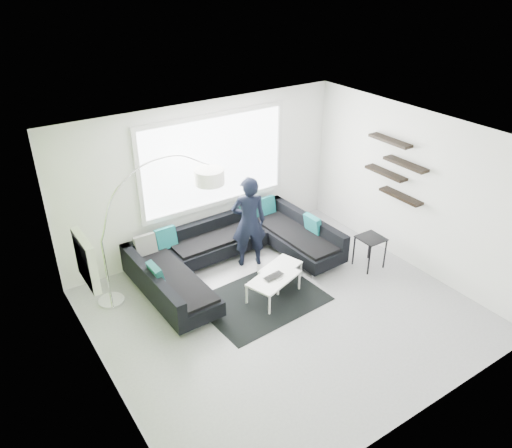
{
  "coord_description": "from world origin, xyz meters",
  "views": [
    {
      "loc": [
        -3.83,
        -4.96,
        4.98
      ],
      "look_at": [
        0.07,
        0.9,
        1.15
      ],
      "focal_mm": 35.0,
      "sensor_mm": 36.0,
      "label": 1
    }
  ],
  "objects": [
    {
      "name": "laptop",
      "position": [
        0.11,
        0.39,
        0.39
      ],
      "size": [
        0.41,
        0.32,
        0.03
      ],
      "primitive_type": "imported",
      "rotation": [
        0.0,
        0.0,
        0.13
      ],
      "color": "black",
      "rests_on": "coffee_table"
    },
    {
      "name": "coffee_table",
      "position": [
        0.27,
        0.56,
        0.19
      ],
      "size": [
        1.29,
        0.99,
        0.37
      ],
      "primitive_type": "cube",
      "rotation": [
        0.0,
        0.0,
        0.32
      ],
      "color": "white",
      "rests_on": "ground"
    },
    {
      "name": "rug",
      "position": [
        -0.12,
        0.45,
        0.01
      ],
      "size": [
        2.02,
        1.53,
        0.01
      ],
      "primitive_type": "cube",
      "rotation": [
        0.0,
        0.0,
        0.06
      ],
      "color": "black",
      "rests_on": "ground"
    },
    {
      "name": "sectional_sofa",
      "position": [
        -0.01,
        1.4,
        0.32
      ],
      "size": [
        3.47,
        2.22,
        0.73
      ],
      "rotation": [
        0.0,
        0.0,
        0.03
      ],
      "color": "black",
      "rests_on": "ground"
    },
    {
      "name": "person",
      "position": [
        0.31,
        1.5,
        0.85
      ],
      "size": [
        0.9,
        0.83,
        1.7
      ],
      "primitive_type": "imported",
      "rotation": [
        0.0,
        0.0,
        2.76
      ],
      "color": "black",
      "rests_on": "ground"
    },
    {
      "name": "arc_lamp",
      "position": [
        -2.18,
        1.76,
        1.14
      ],
      "size": [
        2.19,
        0.89,
        2.29
      ],
      "primitive_type": null,
      "rotation": [
        0.0,
        0.0,
        -0.1
      ],
      "color": "silver",
      "rests_on": "ground"
    },
    {
      "name": "side_table",
      "position": [
        2.05,
        0.23,
        0.3
      ],
      "size": [
        0.43,
        0.43,
        0.59
      ],
      "primitive_type": "cube",
      "rotation": [
        0.0,
        0.0,
        -0.01
      ],
      "color": "black",
      "rests_on": "ground"
    },
    {
      "name": "room_shell",
      "position": [
        0.04,
        0.21,
        1.81
      ],
      "size": [
        5.54,
        5.04,
        2.82
      ],
      "color": "white",
      "rests_on": "ground"
    },
    {
      "name": "ground",
      "position": [
        0.0,
        0.0,
        0.0
      ],
      "size": [
        5.5,
        5.5,
        0.0
      ],
      "primitive_type": "plane",
      "color": "gray",
      "rests_on": "ground"
    }
  ]
}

